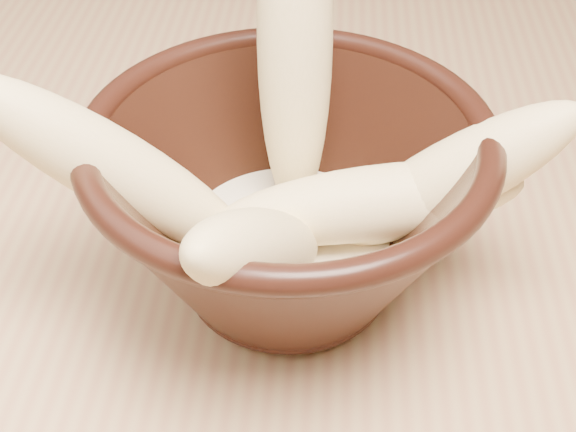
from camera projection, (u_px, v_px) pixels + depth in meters
The scene contains 8 objects.
table at pixel (351, 239), 0.64m from camera, with size 1.20×0.80×0.75m.
bowl at pixel (288, 202), 0.44m from camera, with size 0.22×0.22×0.12m.
milk_puddle at pixel (288, 241), 0.46m from camera, with size 0.12×0.12×0.02m, color beige.
banana_upright at pixel (295, 43), 0.43m from camera, with size 0.04×0.04×0.20m, color #E8D289.
banana_left at pixel (115, 169), 0.41m from camera, with size 0.04×0.04×0.17m, color #E8D289.
banana_right at pixel (453, 177), 0.43m from camera, with size 0.04×0.04×0.15m, color #E8D289.
banana_across at pixel (370, 203), 0.43m from camera, with size 0.04×0.04×0.17m, color #E8D289.
banana_front at pixel (257, 250), 0.38m from camera, with size 0.04×0.04×0.14m, color #E8D289.
Camera 1 is at (-0.02, -0.47, 1.10)m, focal length 50.00 mm.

